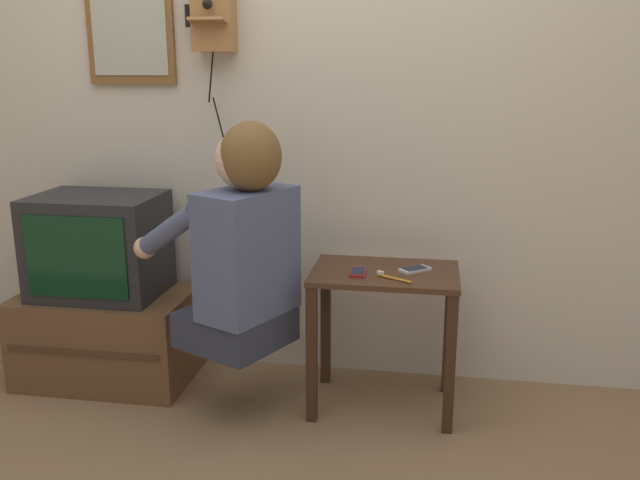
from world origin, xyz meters
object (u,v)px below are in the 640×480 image
object	(u,v)px
framed_picture	(129,19)
cell_phone_spare	(415,269)
toothbrush	(392,277)
wall_phone_antique	(213,10)
television	(99,245)
cell_phone_held	(358,272)
person	(242,242)

from	to	relation	value
framed_picture	cell_phone_spare	size ratio (longest dim) A/B	4.11
cell_phone_spare	toothbrush	distance (m)	0.15
wall_phone_antique	television	bearing A→B (deg)	-157.62
television	cell_phone_held	size ratio (longest dim) A/B	4.22
wall_phone_antique	cell_phone_spare	distance (m)	1.35
person	framed_picture	xyz separation A→B (m)	(-0.61, 0.49, 0.84)
person	wall_phone_antique	size ratio (longest dim) A/B	1.18
wall_phone_antique	framed_picture	size ratio (longest dim) A/B	1.36
cell_phone_spare	wall_phone_antique	bearing A→B (deg)	-146.80
wall_phone_antique	toothbrush	bearing A→B (deg)	-24.78
cell_phone_held	toothbrush	distance (m)	0.14
person	framed_picture	size ratio (longest dim) A/B	1.60
cell_phone_spare	framed_picture	bearing A→B (deg)	-144.08
wall_phone_antique	toothbrush	xyz separation A→B (m)	(0.79, -0.36, -1.00)
framed_picture	cell_phone_held	world-z (taller)	framed_picture
television	cell_phone_held	world-z (taller)	television
television	framed_picture	bearing A→B (deg)	68.31
television	cell_phone_spare	bearing A→B (deg)	-1.66
cell_phone_held	cell_phone_spare	distance (m)	0.23
person	toothbrush	bearing A→B (deg)	-56.15
cell_phone_held	wall_phone_antique	bearing A→B (deg)	152.36
cell_phone_held	cell_phone_spare	bearing A→B (deg)	15.46
framed_picture	cell_phone_held	xyz separation A→B (m)	(1.04, -0.35, -0.97)
framed_picture	toothbrush	distance (m)	1.58
person	television	world-z (taller)	person
person	cell_phone_spare	distance (m)	0.69
cell_phone_held	framed_picture	bearing A→B (deg)	158.99
wall_phone_antique	framed_picture	distance (m)	0.39
cell_phone_held	toothbrush	world-z (taller)	toothbrush
wall_phone_antique	toothbrush	world-z (taller)	wall_phone_antique
television	toothbrush	size ratio (longest dim) A/B	3.83
cell_phone_spare	television	bearing A→B (deg)	-133.00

